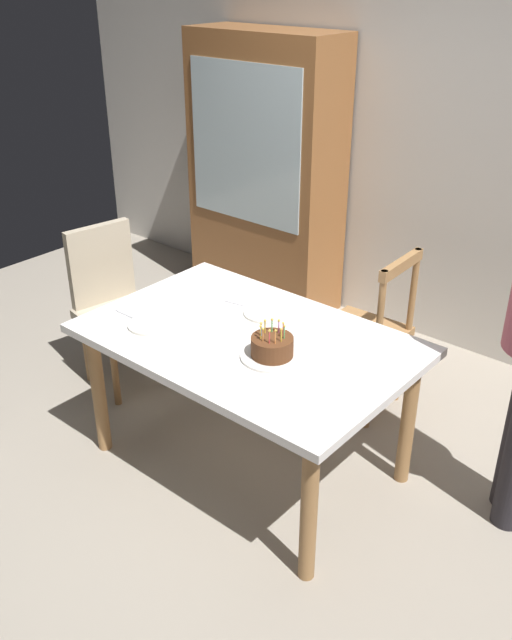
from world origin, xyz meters
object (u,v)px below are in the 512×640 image
object	(u,v)px
plate_near_celebrant	(151,324)
chair_upholstered	(113,298)
china_cabinet	(265,174)
dining_table	(248,352)
plate_far_side	(266,313)
chair_spindle_back	(366,334)
birthday_cake	(272,348)

from	to	relation	value
plate_near_celebrant	chair_upholstered	bearing A→B (deg)	154.90
china_cabinet	dining_table	bearing A→B (deg)	-52.78
dining_table	plate_far_side	distance (m)	0.25
dining_table	chair_spindle_back	xyz separation A→B (m)	(0.15, 0.82, -0.20)
birthday_cake	chair_upholstered	world-z (taller)	chair_upholstered
birthday_cake	plate_far_side	xyz separation A→B (m)	(-0.28, 0.30, -0.04)
chair_upholstered	plate_far_side	bearing A→B (deg)	5.58
chair_upholstered	china_cabinet	distance (m)	1.50
dining_table	plate_near_celebrant	distance (m)	0.48
china_cabinet	plate_far_side	bearing A→B (deg)	-50.31
birthday_cake	chair_spindle_back	size ratio (longest dim) A/B	0.29
birthday_cake	china_cabinet	world-z (taller)	china_cabinet
chair_spindle_back	chair_upholstered	distance (m)	1.48
birthday_cake	china_cabinet	bearing A→B (deg)	130.38
plate_far_side	chair_upholstered	bearing A→B (deg)	-174.42
chair_spindle_back	dining_table	bearing A→B (deg)	-100.40
birthday_cake	plate_far_side	distance (m)	0.42
plate_far_side	birthday_cake	bearing A→B (deg)	-46.69
dining_table	chair_upholstered	bearing A→B (deg)	174.10
chair_spindle_back	plate_near_celebrant	bearing A→B (deg)	-118.64
plate_near_celebrant	birthday_cake	bearing A→B (deg)	13.08
chair_spindle_back	chair_upholstered	xyz separation A→B (m)	(-1.30, -0.70, 0.07)
chair_spindle_back	chair_upholstered	size ratio (longest dim) A/B	1.00
plate_near_celebrant	chair_upholstered	distance (m)	0.84
plate_far_side	chair_spindle_back	world-z (taller)	chair_spindle_back
plate_far_side	chair_upholstered	xyz separation A→B (m)	(-1.07, -0.10, -0.22)
birthday_cake	plate_near_celebrant	xyz separation A→B (m)	(-0.63, -0.15, -0.04)
birthday_cake	dining_table	bearing A→B (deg)	159.47
birthday_cake	plate_near_celebrant	distance (m)	0.64
dining_table	china_cabinet	world-z (taller)	china_cabinet
chair_spindle_back	chair_upholstered	world-z (taller)	same
plate_far_side	chair_upholstered	distance (m)	1.10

